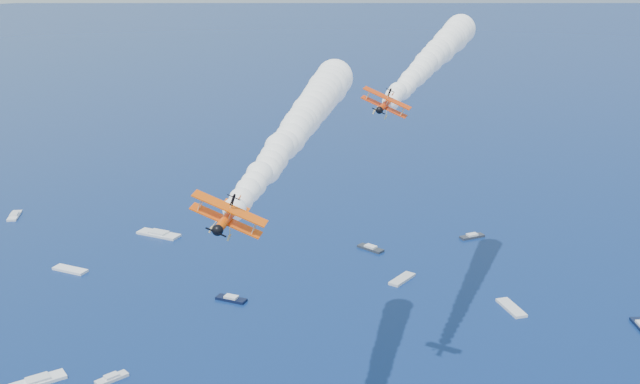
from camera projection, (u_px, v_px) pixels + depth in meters
biplane_lead at (385, 105)px, 128.61m from camera, size 11.55×12.24×8.23m
biplane_trail at (228, 217)px, 90.78m from camera, size 12.97×13.23×8.93m
smoke_trail_lead at (431, 60)px, 157.02m from camera, size 69.61×66.21×12.10m
smoke_trail_trail at (296, 129)px, 120.47m from camera, size 69.75×69.68×12.10m
spectator_boats at (81, 318)px, 188.71m from camera, size 223.03×170.07×0.70m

